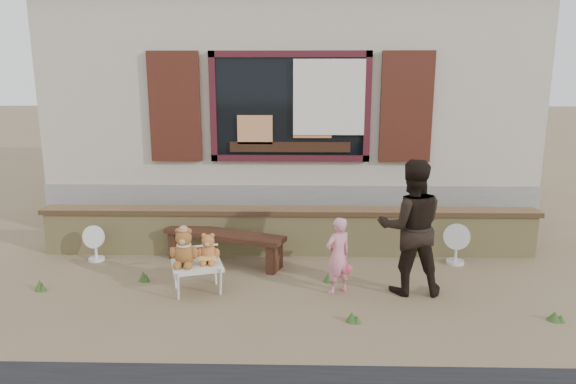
{
  "coord_description": "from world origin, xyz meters",
  "views": [
    {
      "loc": [
        0.16,
        -6.11,
        2.51
      ],
      "look_at": [
        0.0,
        0.6,
        1.0
      ],
      "focal_mm": 32.0,
      "sensor_mm": 36.0,
      "label": 1
    }
  ],
  "objects_px": {
    "teddy_bear_left": "(184,246)",
    "teddy_bear_right": "(208,248)",
    "folding_chair": "(197,266)",
    "adult": "(411,227)",
    "child": "(338,256)",
    "bench": "(224,241)"
  },
  "relations": [
    {
      "from": "teddy_bear_left",
      "to": "child",
      "type": "xyz_separation_m",
      "value": [
        1.8,
        0.05,
        -0.12
      ]
    },
    {
      "from": "bench",
      "to": "child",
      "type": "bearing_deg",
      "value": -11.55
    },
    {
      "from": "folding_chair",
      "to": "adult",
      "type": "xyz_separation_m",
      "value": [
        2.51,
        0.07,
        0.48
      ]
    },
    {
      "from": "child",
      "to": "bench",
      "type": "bearing_deg",
      "value": -64.33
    },
    {
      "from": "folding_chair",
      "to": "teddy_bear_left",
      "type": "relative_size",
      "value": 1.52
    },
    {
      "from": "folding_chair",
      "to": "teddy_bear_right",
      "type": "relative_size",
      "value": 1.89
    },
    {
      "from": "folding_chair",
      "to": "adult",
      "type": "distance_m",
      "value": 2.55
    },
    {
      "from": "folding_chair",
      "to": "teddy_bear_left",
      "type": "distance_m",
      "value": 0.3
    },
    {
      "from": "adult",
      "to": "folding_chair",
      "type": "bearing_deg",
      "value": 1.74
    },
    {
      "from": "folding_chair",
      "to": "child",
      "type": "distance_m",
      "value": 1.67
    },
    {
      "from": "bench",
      "to": "teddy_bear_right",
      "type": "xyz_separation_m",
      "value": [
        -0.05,
        -0.93,
        0.22
      ]
    },
    {
      "from": "teddy_bear_right",
      "to": "child",
      "type": "relative_size",
      "value": 0.4
    },
    {
      "from": "folding_chair",
      "to": "adult",
      "type": "relative_size",
      "value": 0.44
    },
    {
      "from": "bench",
      "to": "folding_chair",
      "type": "height_order",
      "value": "bench"
    },
    {
      "from": "bench",
      "to": "teddy_bear_left",
      "type": "height_order",
      "value": "teddy_bear_left"
    },
    {
      "from": "bench",
      "to": "adult",
      "type": "xyz_separation_m",
      "value": [
        2.33,
        -0.9,
        0.48
      ]
    },
    {
      "from": "folding_chair",
      "to": "teddy_bear_left",
      "type": "xyz_separation_m",
      "value": [
        -0.13,
        -0.04,
        0.26
      ]
    },
    {
      "from": "teddy_bear_left",
      "to": "bench",
      "type": "bearing_deg",
      "value": 55.35
    },
    {
      "from": "child",
      "to": "folding_chair",
      "type": "bearing_deg",
      "value": -31.07
    },
    {
      "from": "child",
      "to": "adult",
      "type": "relative_size",
      "value": 0.58
    },
    {
      "from": "teddy_bear_left",
      "to": "teddy_bear_right",
      "type": "relative_size",
      "value": 1.24
    },
    {
      "from": "teddy_bear_right",
      "to": "adult",
      "type": "distance_m",
      "value": 2.39
    }
  ]
}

